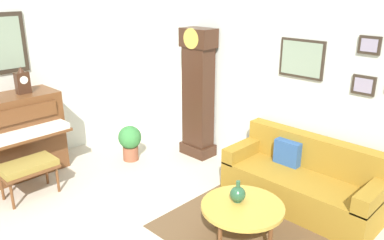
{
  "coord_description": "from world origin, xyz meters",
  "views": [
    {
      "loc": [
        3.16,
        -2.09,
        2.63
      ],
      "look_at": [
        -0.01,
        1.15,
        1.05
      ],
      "focal_mm": 36.47,
      "sensor_mm": 36.0,
      "label": 1
    }
  ],
  "objects_px": {
    "coffee_table": "(243,208)",
    "grandfather_clock": "(198,97)",
    "piano": "(9,137)",
    "mantel_clock": "(22,81)",
    "potted_plant": "(130,141)",
    "couch": "(303,181)",
    "piano_bench": "(28,168)",
    "green_jug": "(238,194)"
  },
  "relations": [
    {
      "from": "piano",
      "to": "mantel_clock",
      "type": "bearing_deg",
      "value": 89.65
    },
    {
      "from": "coffee_table",
      "to": "piano",
      "type": "bearing_deg",
      "value": -161.53
    },
    {
      "from": "piano",
      "to": "grandfather_clock",
      "type": "bearing_deg",
      "value": 60.56
    },
    {
      "from": "couch",
      "to": "potted_plant",
      "type": "distance_m",
      "value": 2.69
    },
    {
      "from": "piano",
      "to": "grandfather_clock",
      "type": "xyz_separation_m",
      "value": [
        1.37,
        2.42,
        0.37
      ]
    },
    {
      "from": "coffee_table",
      "to": "piano_bench",
      "type": "bearing_deg",
      "value": -155.35
    },
    {
      "from": "piano",
      "to": "grandfather_clock",
      "type": "distance_m",
      "value": 2.8
    },
    {
      "from": "couch",
      "to": "coffee_table",
      "type": "bearing_deg",
      "value": -93.9
    },
    {
      "from": "piano_bench",
      "to": "grandfather_clock",
      "type": "distance_m",
      "value": 2.64
    },
    {
      "from": "mantel_clock",
      "to": "potted_plant",
      "type": "distance_m",
      "value": 1.77
    },
    {
      "from": "mantel_clock",
      "to": "green_jug",
      "type": "distance_m",
      "value": 3.39
    },
    {
      "from": "piano",
      "to": "piano_bench",
      "type": "relative_size",
      "value": 2.06
    },
    {
      "from": "piano",
      "to": "coffee_table",
      "type": "distance_m",
      "value": 3.46
    },
    {
      "from": "piano",
      "to": "green_jug",
      "type": "relative_size",
      "value": 6.0
    },
    {
      "from": "couch",
      "to": "green_jug",
      "type": "bearing_deg",
      "value": -98.64
    },
    {
      "from": "potted_plant",
      "to": "piano_bench",
      "type": "bearing_deg",
      "value": -91.38
    },
    {
      "from": "piano_bench",
      "to": "green_jug",
      "type": "bearing_deg",
      "value": 25.95
    },
    {
      "from": "piano_bench",
      "to": "grandfather_clock",
      "type": "xyz_separation_m",
      "value": [
        0.64,
        2.5,
        0.56
      ]
    },
    {
      "from": "couch",
      "to": "coffee_table",
      "type": "relative_size",
      "value": 2.16
    },
    {
      "from": "grandfather_clock",
      "to": "potted_plant",
      "type": "relative_size",
      "value": 3.62
    },
    {
      "from": "mantel_clock",
      "to": "potted_plant",
      "type": "bearing_deg",
      "value": 57.92
    },
    {
      "from": "piano_bench",
      "to": "piano",
      "type": "bearing_deg",
      "value": 174.03
    },
    {
      "from": "green_jug",
      "to": "potted_plant",
      "type": "height_order",
      "value": "green_jug"
    },
    {
      "from": "couch",
      "to": "grandfather_clock",
      "type": "bearing_deg",
      "value": 174.5
    },
    {
      "from": "piano_bench",
      "to": "mantel_clock",
      "type": "xyz_separation_m",
      "value": [
        -0.72,
        0.38,
        0.95
      ]
    },
    {
      "from": "couch",
      "to": "green_jug",
      "type": "distance_m",
      "value": 1.14
    },
    {
      "from": "grandfather_clock",
      "to": "coffee_table",
      "type": "xyz_separation_m",
      "value": [
        1.91,
        -1.33,
        -0.56
      ]
    },
    {
      "from": "piano_bench",
      "to": "green_jug",
      "type": "xyz_separation_m",
      "value": [
        2.46,
        1.2,
        0.11
      ]
    },
    {
      "from": "mantel_clock",
      "to": "potted_plant",
      "type": "relative_size",
      "value": 0.68
    },
    {
      "from": "coffee_table",
      "to": "green_jug",
      "type": "xyz_separation_m",
      "value": [
        -0.09,
        0.03,
        0.12
      ]
    },
    {
      "from": "coffee_table",
      "to": "potted_plant",
      "type": "distance_m",
      "value": 2.55
    },
    {
      "from": "piano",
      "to": "mantel_clock",
      "type": "xyz_separation_m",
      "value": [
        0.0,
        0.3,
        0.75
      ]
    },
    {
      "from": "coffee_table",
      "to": "green_jug",
      "type": "height_order",
      "value": "green_jug"
    },
    {
      "from": "mantel_clock",
      "to": "piano_bench",
      "type": "bearing_deg",
      "value": -27.49
    },
    {
      "from": "piano",
      "to": "coffee_table",
      "type": "height_order",
      "value": "piano"
    },
    {
      "from": "coffee_table",
      "to": "grandfather_clock",
      "type": "bearing_deg",
      "value": 145.25
    },
    {
      "from": "couch",
      "to": "coffee_table",
      "type": "height_order",
      "value": "couch"
    },
    {
      "from": "piano",
      "to": "green_jug",
      "type": "bearing_deg",
      "value": 19.39
    },
    {
      "from": "couch",
      "to": "coffee_table",
      "type": "distance_m",
      "value": 1.14
    },
    {
      "from": "piano_bench",
      "to": "potted_plant",
      "type": "distance_m",
      "value": 1.59
    },
    {
      "from": "grandfather_clock",
      "to": "couch",
      "type": "relative_size",
      "value": 1.07
    },
    {
      "from": "coffee_table",
      "to": "potted_plant",
      "type": "bearing_deg",
      "value": 170.48
    }
  ]
}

